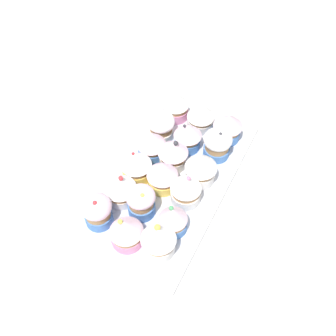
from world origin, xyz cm
name	(u,v)px	position (x,y,z in cm)	size (l,w,h in cm)	color
ground_plane	(168,184)	(0.00, 0.00, -1.50)	(180.00, 180.00, 3.00)	beige
baking_tray	(168,178)	(0.00, 0.00, 0.60)	(42.90, 24.09, 1.20)	silver
cupcake_0	(176,105)	(-16.34, -6.39, 4.93)	(5.85, 5.85, 7.35)	pink
cupcake_1	(161,126)	(-9.16, -6.40, 4.80)	(5.96, 5.96, 6.90)	white
cupcake_2	(151,144)	(-3.62, -5.74, 4.90)	(6.22, 6.22, 7.14)	#477AC6
cupcake_3	(136,165)	(2.68, -5.75, 4.97)	(6.27, 6.27, 7.52)	#EFC651
cupcake_4	(120,188)	(8.99, -5.70, 5.05)	(6.42, 6.42, 7.58)	white
cupcake_5	(97,211)	(15.19, -6.85, 4.88)	(5.75, 5.75, 7.38)	#477AC6
cupcake_6	(200,114)	(-15.93, -0.33, 4.97)	(6.17, 6.17, 7.23)	white
cupcake_7	(187,136)	(-9.16, -0.08, 4.83)	(5.98, 5.98, 7.15)	#477AC6
cupcake_8	(173,153)	(-3.38, -0.58, 5.06)	(6.31, 6.31, 7.65)	white
cupcake_9	(164,175)	(2.40, 0.27, 4.94)	(6.33, 6.33, 7.20)	#EFC651
cupcake_10	(141,201)	(9.70, -0.70, 4.72)	(5.57, 5.57, 7.07)	#477AC6
cupcake_11	(124,230)	(16.26, -0.50, 4.50)	(6.18, 6.18, 6.82)	pink
cupcake_12	(228,127)	(-15.49, 6.58, 4.77)	(6.34, 6.34, 6.81)	#477AC6
cupcake_13	(217,144)	(-10.08, 6.44, 4.72)	(6.04, 6.04, 7.04)	#477AC6
cupcake_14	(201,167)	(-2.48, 6.09, 5.15)	(6.50, 6.50, 7.52)	white
cupcake_15	(186,189)	(3.31, 5.56, 4.63)	(6.05, 6.05, 7.07)	white
cupcake_16	(173,219)	(10.14, 6.23, 4.41)	(5.44, 5.44, 6.66)	#477AC6
cupcake_17	(159,240)	(15.32, 6.03, 5.00)	(6.38, 6.38, 7.59)	white
napkin	(105,321)	(30.38, 3.91, 0.30)	(11.00, 12.17, 0.60)	white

